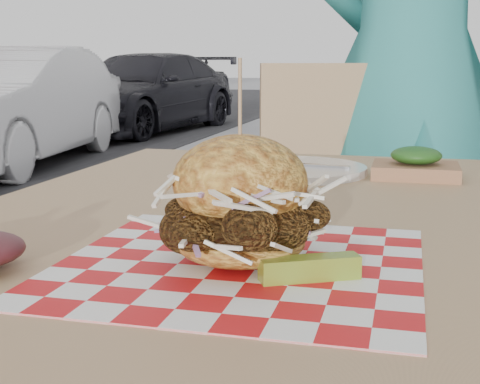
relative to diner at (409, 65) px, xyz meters
The scene contains 10 objects.
diner is the anchor object (origin of this frame).
car_white 5.04m from the diner, 135.93° to the left, with size 1.16×3.34×1.10m, color silver.
car_dark 7.68m from the diner, 118.09° to the left, with size 1.52×3.73×1.08m, color black.
patio_table 1.18m from the diner, 99.84° to the right, with size 0.80×1.20×0.75m.
patio_chair 0.50m from the diner, 137.43° to the right, with size 0.53×0.54×0.95m.
paper_liner 1.39m from the diner, 96.31° to the right, with size 0.36×0.36×0.00m, color red.
sandwich 1.39m from the diner, 96.31° to the right, with size 0.18×0.18×0.20m.
pickle_spear 1.42m from the diner, 93.05° to the right, with size 0.10×0.02×0.02m, color #92AC32.
place_setting 0.84m from the diner, 103.84° to the right, with size 0.27×0.27×0.02m.
kraft_tray 0.81m from the diner, 88.27° to the right, with size 0.15×0.12×0.06m.
Camera 1 is at (0.02, -1.04, 0.95)m, focal length 50.00 mm.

